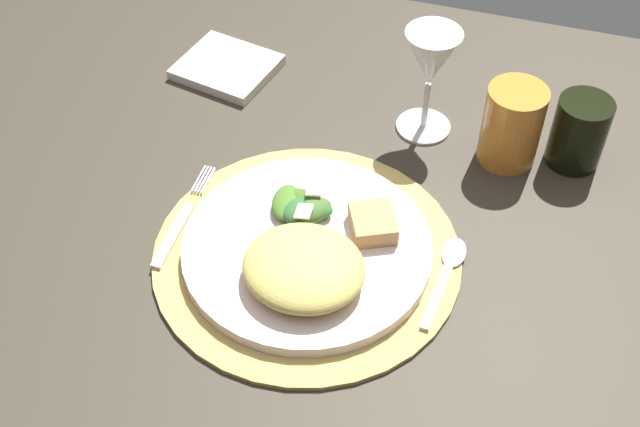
{
  "coord_description": "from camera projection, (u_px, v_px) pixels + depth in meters",
  "views": [
    {
      "loc": [
        0.15,
        -0.67,
        1.42
      ],
      "look_at": [
        -0.04,
        -0.06,
        0.72
      ],
      "focal_mm": 46.49,
      "sensor_mm": 36.0,
      "label": 1
    }
  ],
  "objects": [
    {
      "name": "wine_glass",
      "position": [
        431.0,
        63.0,
        1.01
      ],
      "size": [
        0.07,
        0.07,
        0.15
      ],
      "color": "silver",
      "rests_on": "dining_table"
    },
    {
      "name": "dinner_plate",
      "position": [
        307.0,
        249.0,
        0.92
      ],
      "size": [
        0.28,
        0.28,
        0.02
      ],
      "primitive_type": "cylinder",
      "color": "silver",
      "rests_on": "placemat"
    },
    {
      "name": "fork",
      "position": [
        182.0,
        220.0,
        0.96
      ],
      "size": [
        0.02,
        0.17,
        0.0
      ],
      "color": "silver",
      "rests_on": "placemat"
    },
    {
      "name": "napkin",
      "position": [
        227.0,
        67.0,
        1.16
      ],
      "size": [
        0.15,
        0.13,
        0.01
      ],
      "primitive_type": "cube",
      "rotation": [
        0.0,
        0.0,
        -0.2
      ],
      "color": "white",
      "rests_on": "dining_table"
    },
    {
      "name": "salad_greens",
      "position": [
        302.0,
        206.0,
        0.94
      ],
      "size": [
        0.08,
        0.07,
        0.03
      ],
      "color": "#317336",
      "rests_on": "dinner_plate"
    },
    {
      "name": "pasta_serving",
      "position": [
        304.0,
        267.0,
        0.87
      ],
      "size": [
        0.14,
        0.13,
        0.04
      ],
      "primitive_type": "ellipsoid",
      "rotation": [
        0.0,
        0.0,
        6.18
      ],
      "color": "#D5C661",
      "rests_on": "dinner_plate"
    },
    {
      "name": "bread_piece",
      "position": [
        373.0,
        223.0,
        0.92
      ],
      "size": [
        0.07,
        0.07,
        0.02
      ],
      "primitive_type": "cube",
      "rotation": [
        0.0,
        0.0,
        5.16
      ],
      "color": "tan",
      "rests_on": "dinner_plate"
    },
    {
      "name": "spoon",
      "position": [
        449.0,
        266.0,
        0.91
      ],
      "size": [
        0.03,
        0.14,
        0.01
      ],
      "color": "silver",
      "rests_on": "placemat"
    },
    {
      "name": "dining_table",
      "position": [
        362.0,
        269.0,
        1.09
      ],
      "size": [
        1.39,
        0.87,
        0.7
      ],
      "color": "#393427",
      "rests_on": "ground"
    },
    {
      "name": "placemat",
      "position": [
        307.0,
        255.0,
        0.93
      ],
      "size": [
        0.35,
        0.35,
        0.01
      ],
      "primitive_type": "cylinder",
      "color": "tan",
      "rests_on": "dining_table"
    },
    {
      "name": "amber_tumbler",
      "position": [
        512.0,
        125.0,
        1.01
      ],
      "size": [
        0.07,
        0.07,
        0.1
      ],
      "primitive_type": "cylinder",
      "color": "orange",
      "rests_on": "dining_table"
    },
    {
      "name": "dark_tumbler",
      "position": [
        579.0,
        132.0,
        1.01
      ],
      "size": [
        0.07,
        0.07,
        0.09
      ],
      "primitive_type": "cylinder",
      "color": "black",
      "rests_on": "dining_table"
    }
  ]
}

